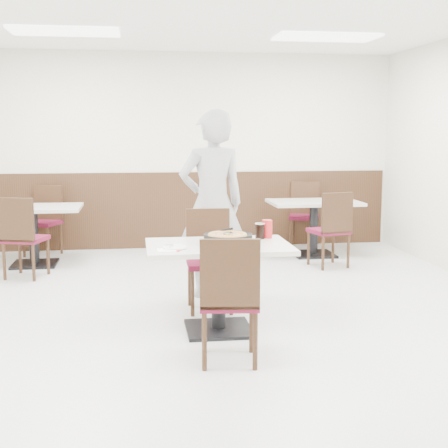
{
  "coord_description": "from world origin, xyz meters",
  "views": [
    {
      "loc": [
        -0.76,
        -5.53,
        1.68
      ],
      "look_at": [
        -0.01,
        -0.3,
        0.9
      ],
      "focal_mm": 50.0,
      "sensor_mm": 36.0,
      "label": 1
    }
  ],
  "objects": [
    {
      "name": "floor",
      "position": [
        0.0,
        0.0,
        0.0
      ],
      "size": [
        7.0,
        7.0,
        0.0
      ],
      "primitive_type": "plane",
      "color": "beige",
      "rests_on": "ground"
    },
    {
      "name": "pizza_pan",
      "position": [
        -0.0,
        -0.47,
        0.79
      ],
      "size": [
        0.36,
        0.36,
        0.01
      ],
      "primitive_type": "cylinder",
      "rotation": [
        0.0,
        0.0,
        -0.11
      ],
      "color": "black",
      "rests_on": "trivet"
    },
    {
      "name": "main_table",
      "position": [
        -0.08,
        -0.45,
        0.38
      ],
      "size": [
        1.28,
        0.92,
        0.75
      ],
      "primitive_type": null,
      "rotation": [
        0.0,
        0.0,
        -0.11
      ],
      "color": "beige",
      "rests_on": "floor"
    },
    {
      "name": "pizza",
      "position": [
        -0.01,
        -0.47,
        0.81
      ],
      "size": [
        0.39,
        0.39,
        0.02
      ],
      "primitive_type": "cylinder",
      "rotation": [
        0.0,
        0.0,
        -0.11
      ],
      "color": "tan",
      "rests_on": "pizza_pan"
    },
    {
      "name": "fluo_panel_c",
      "position": [
        -1.5,
        1.8,
        2.78
      ],
      "size": [
        1.2,
        0.6,
        0.02
      ],
      "primitive_type": "cube",
      "color": "white",
      "rests_on": "ceiling"
    },
    {
      "name": "trivet",
      "position": [
        -0.06,
        -0.44,
        0.77
      ],
      "size": [
        0.13,
        0.13,
        0.04
      ],
      "primitive_type": "cylinder",
      "rotation": [
        0.0,
        0.0,
        -0.11
      ],
      "color": "black",
      "rests_on": "main_table"
    },
    {
      "name": "bg_chair_right_far",
      "position": [
        1.67,
        3.21,
        0.47
      ],
      "size": [
        0.53,
        0.53,
        0.95
      ],
      "primitive_type": null,
      "rotation": [
        0.0,
        0.0,
        2.82
      ],
      "color": "black",
      "rests_on": "floor"
    },
    {
      "name": "chair_far",
      "position": [
        -0.08,
        0.18,
        0.47
      ],
      "size": [
        0.43,
        0.43,
        0.95
      ],
      "primitive_type": null,
      "rotation": [
        0.0,
        0.0,
        3.13
      ],
      "color": "black",
      "rests_on": "floor"
    },
    {
      "name": "wainscot_back",
      "position": [
        0.0,
        3.48,
        0.55
      ],
      "size": [
        5.9,
        0.03,
        1.1
      ],
      "primitive_type": "cube",
      "color": "black",
      "rests_on": "floor"
    },
    {
      "name": "diner_person",
      "position": [
        0.01,
        0.74,
        0.95
      ],
      "size": [
        0.78,
        0.6,
        1.9
      ],
      "primitive_type": "imported",
      "rotation": [
        0.0,
        0.0,
        3.36
      ],
      "color": "#A09FA3",
      "rests_on": "floor"
    },
    {
      "name": "cola_glass",
      "position": [
        0.31,
        -0.24,
        0.81
      ],
      "size": [
        0.09,
        0.09,
        0.13
      ],
      "primitive_type": "cylinder",
      "rotation": [
        0.0,
        0.0,
        -0.11
      ],
      "color": "black",
      "rests_on": "main_table"
    },
    {
      "name": "bg_chair_left_near",
      "position": [
        -2.03,
        1.83,
        0.47
      ],
      "size": [
        0.53,
        0.53,
        0.95
      ],
      "primitive_type": null,
      "rotation": [
        0.0,
        0.0,
        -0.33
      ],
      "color": "black",
      "rests_on": "floor"
    },
    {
      "name": "side_plate",
      "position": [
        -0.46,
        -0.6,
        0.76
      ],
      "size": [
        0.21,
        0.21,
        0.01
      ],
      "primitive_type": "cylinder",
      "rotation": [
        0.0,
        0.0,
        -0.11
      ],
      "color": "white",
      "rests_on": "napkin"
    },
    {
      "name": "pizza_server",
      "position": [
        0.0,
        -0.44,
        0.84
      ],
      "size": [
        0.08,
        0.1,
        0.0
      ],
      "primitive_type": "cube",
      "rotation": [
        0.0,
        0.0,
        0.07
      ],
      "color": "white",
      "rests_on": "pizza"
    },
    {
      "name": "bg_chair_left_far",
      "position": [
        -2.03,
        3.12,
        0.47
      ],
      "size": [
        0.55,
        0.55,
        0.95
      ],
      "primitive_type": null,
      "rotation": [
        0.0,
        0.0,
        2.75
      ],
      "color": "black",
      "rests_on": "floor"
    },
    {
      "name": "bg_chair_right_near",
      "position": [
        1.62,
        1.9,
        0.47
      ],
      "size": [
        0.51,
        0.51,
        0.95
      ],
      "primitive_type": null,
      "rotation": [
        0.0,
        0.0,
        0.23
      ],
      "color": "black",
      "rests_on": "floor"
    },
    {
      "name": "wall_front",
      "position": [
        0.0,
        -3.5,
        1.4
      ],
      "size": [
        6.0,
        0.04,
        2.8
      ],
      "primitive_type": "cube",
      "color": "beige",
      "rests_on": "floor"
    },
    {
      "name": "fork",
      "position": [
        -0.48,
        -0.6,
        0.77
      ],
      "size": [
        0.06,
        0.14,
        0.0
      ],
      "primitive_type": "cube",
      "rotation": [
        0.0,
        0.0,
        -0.32
      ],
      "color": "white",
      "rests_on": "side_plate"
    },
    {
      "name": "chair_near",
      "position": [
        -0.1,
        -1.16,
        0.47
      ],
      "size": [
        0.46,
        0.46,
        0.95
      ],
      "primitive_type": null,
      "rotation": [
        0.0,
        0.0,
        -0.11
      ],
      "color": "black",
      "rests_on": "floor"
    },
    {
      "name": "ceiling",
      "position": [
        0.0,
        0.0,
        2.8
      ],
      "size": [
        7.0,
        7.0,
        0.0
      ],
      "primitive_type": "plane",
      "color": "white",
      "rests_on": "floor"
    },
    {
      "name": "bg_table_right",
      "position": [
        1.64,
        2.62,
        0.38
      ],
      "size": [
        1.23,
        0.84,
        0.75
      ],
      "primitive_type": null,
      "rotation": [
        0.0,
        0.0,
        0.03
      ],
      "color": "beige",
      "rests_on": "floor"
    },
    {
      "name": "fluo_panel_d",
      "position": [
        1.5,
        1.8,
        2.78
      ],
      "size": [
        1.2,
        0.6,
        0.02
      ],
      "primitive_type": "cube",
      "color": "white",
      "rests_on": "ceiling"
    },
    {
      "name": "red_cup",
      "position": [
        0.39,
        -0.2,
        0.83
      ],
      "size": [
        0.1,
        0.1,
        0.16
      ],
      "primitive_type": "cylinder",
      "rotation": [
        0.0,
        0.0,
        -0.11
      ],
      "color": "red",
      "rests_on": "main_table"
    },
    {
      "name": "napkin",
      "position": [
        -0.52,
        -0.66,
        0.75
      ],
      "size": [
        0.17,
        0.17,
        0.0
      ],
      "primitive_type": "cube",
      "rotation": [
        0.0,
        0.0,
        0.03
      ],
      "color": "white",
      "rests_on": "main_table"
    },
    {
      "name": "bg_table_left",
      "position": [
        -2.05,
        2.5,
        0.38
      ],
      "size": [
        1.24,
        0.87,
        0.75
      ],
      "primitive_type": null,
      "rotation": [
        0.0,
        0.0,
        -0.06
      ],
      "color": "beige",
      "rests_on": "floor"
    },
    {
      "name": "wall_back",
      "position": [
        0.0,
        3.5,
        1.4
      ],
      "size": [
        6.0,
        0.04,
        2.8
      ],
      "primitive_type": "cube",
      "color": "beige",
      "rests_on": "floor"
    }
  ]
}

